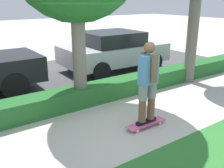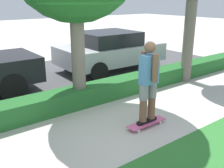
% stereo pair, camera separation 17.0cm
% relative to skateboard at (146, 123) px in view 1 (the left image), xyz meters
% --- Properties ---
extents(ground_plane, '(60.00, 60.00, 0.00)m').
position_rel_skateboard_xyz_m(ground_plane, '(-0.46, 0.24, -0.07)').
color(ground_plane, '#BCB7AD').
extents(street_asphalt, '(14.78, 5.00, 0.01)m').
position_rel_skateboard_xyz_m(street_asphalt, '(-0.46, 4.44, -0.07)').
color(street_asphalt, '#474749').
rests_on(street_asphalt, ground_plane).
extents(hedge_row, '(14.78, 0.60, 0.46)m').
position_rel_skateboard_xyz_m(hedge_row, '(-0.46, 1.84, 0.16)').
color(hedge_row, '#236028').
rests_on(hedge_row, ground_plane).
extents(skateboard, '(0.93, 0.24, 0.09)m').
position_rel_skateboard_xyz_m(skateboard, '(0.00, 0.00, 0.00)').
color(skateboard, '#DB5B93').
rests_on(skateboard, ground_plane).
extents(skater_person, '(0.50, 0.44, 1.70)m').
position_rel_skateboard_xyz_m(skater_person, '(0.00, 0.00, 0.92)').
color(skater_person, black).
rests_on(skater_person, skateboard).
extents(parked_car_middle, '(3.85, 2.08, 1.43)m').
position_rel_skateboard_xyz_m(parked_car_middle, '(2.12, 4.14, 0.68)').
color(parked_car_middle, '#B7B7BC').
rests_on(parked_car_middle, ground_plane).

